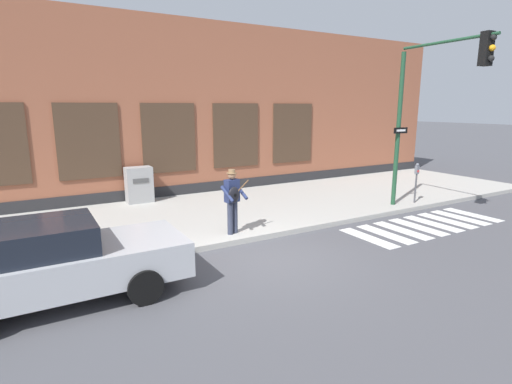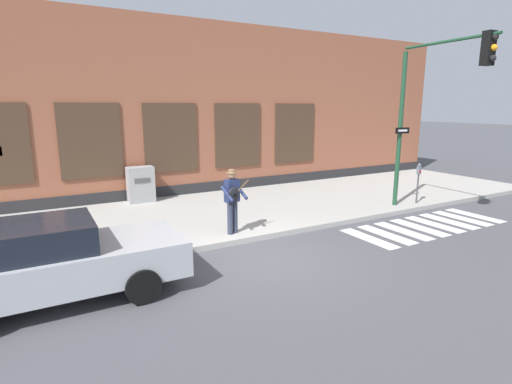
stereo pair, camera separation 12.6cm
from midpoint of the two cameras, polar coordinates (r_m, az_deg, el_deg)
The scene contains 9 objects.
ground_plane at distance 9.61m, azimuth 1.42°, elevation -9.50°, with size 160.00×160.00×0.00m, color #4C4C51.
sidewalk at distance 13.15m, azimuth -8.14°, elevation -3.29°, with size 28.00×5.93×0.15m.
building_backdrop at distance 17.39m, azimuth -14.75°, elevation 11.17°, with size 28.00×4.06×6.76m.
crosswalk at distance 13.19m, azimuth 22.78°, elevation -4.40°, with size 5.20×1.90×0.01m.
red_car at distance 8.24m, azimuth -27.25°, elevation -8.92°, with size 4.60×1.99×1.53m.
busker at distance 10.67m, azimuth -3.71°, elevation -0.83°, with size 0.76×0.62×1.76m.
traffic_light at distance 13.72m, azimuth 23.39°, elevation 12.41°, with size 0.62×3.25×5.33m.
parking_meter at distance 15.27m, azimuth 21.73°, elevation 2.03°, with size 0.13×0.11×1.44m.
utility_box at distance 14.95m, azimuth -16.59°, elevation 1.00°, with size 0.92×0.57×1.28m.
Camera 1 is at (-4.74, -7.58, 3.54)m, focal length 28.00 mm.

